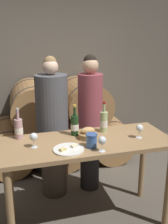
# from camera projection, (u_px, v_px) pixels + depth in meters

# --- Properties ---
(ground_plane) EXTENTS (10.00, 10.00, 0.00)m
(ground_plane) POSITION_uv_depth(u_px,v_px,m) (87.00, 222.00, 2.80)
(ground_plane) COLOR #564F44
(stone_wall_back) EXTENTS (10.00, 0.12, 3.20)m
(stone_wall_back) POSITION_uv_depth(u_px,v_px,m) (51.00, 54.00, 4.25)
(stone_wall_back) COLOR #60594F
(stone_wall_back) RESTS_ON ground_plane
(barrel_stack) EXTENTS (2.18, 0.94, 1.27)m
(barrel_stack) POSITION_uv_depth(u_px,v_px,m) (60.00, 126.00, 4.01)
(barrel_stack) COLOR #9E7042
(barrel_stack) RESTS_ON ground_plane
(tasting_table) EXTENTS (1.64, 0.66, 0.94)m
(tasting_table) POSITION_uv_depth(u_px,v_px,m) (88.00, 154.00, 2.56)
(tasting_table) COLOR #99754C
(tasting_table) RESTS_ON ground_plane
(person_left) EXTENTS (0.37, 0.37, 1.70)m
(person_left) POSITION_uv_depth(u_px,v_px,m) (53.00, 129.00, 3.08)
(person_left) COLOR #4C4238
(person_left) RESTS_ON ground_plane
(person_right) EXTENTS (0.29, 0.29, 1.70)m
(person_right) POSITION_uv_depth(u_px,v_px,m) (90.00, 123.00, 3.19)
(person_right) COLOR #232326
(person_right) RESTS_ON ground_plane
(wine_bottle_red) EXTENTS (0.08, 0.08, 0.32)m
(wine_bottle_red) POSITION_uv_depth(u_px,v_px,m) (75.00, 125.00, 2.64)
(wine_bottle_red) COLOR #193819
(wine_bottle_red) RESTS_ON tasting_table
(wine_bottle_white) EXTENTS (0.08, 0.08, 0.33)m
(wine_bottle_white) POSITION_uv_depth(u_px,v_px,m) (104.00, 122.00, 2.72)
(wine_bottle_white) COLOR #ADBC7F
(wine_bottle_white) RESTS_ON tasting_table
(wine_bottle_rose) EXTENTS (0.08, 0.08, 0.31)m
(wine_bottle_rose) POSITION_uv_depth(u_px,v_px,m) (19.00, 129.00, 2.55)
(wine_bottle_rose) COLOR #BC8E93
(wine_bottle_rose) RESTS_ON tasting_table
(blue_crock) EXTENTS (0.11, 0.11, 0.13)m
(blue_crock) POSITION_uv_depth(u_px,v_px,m) (92.00, 140.00, 2.36)
(blue_crock) COLOR #335693
(blue_crock) RESTS_ON tasting_table
(bread_basket) EXTENTS (0.19, 0.19, 0.11)m
(bread_basket) POSITION_uv_depth(u_px,v_px,m) (88.00, 134.00, 2.58)
(bread_basket) COLOR olive
(bread_basket) RESTS_ON tasting_table
(cheese_plate) EXTENTS (0.28, 0.28, 0.04)m
(cheese_plate) POSITION_uv_depth(u_px,v_px,m) (69.00, 149.00, 2.32)
(cheese_plate) COLOR white
(cheese_plate) RESTS_ON tasting_table
(wine_glass_far_left) EXTENTS (0.07, 0.07, 0.14)m
(wine_glass_far_left) POSITION_uv_depth(u_px,v_px,m) (34.00, 137.00, 2.35)
(wine_glass_far_left) COLOR white
(wine_glass_far_left) RESTS_ON tasting_table
(wine_glass_left) EXTENTS (0.07, 0.07, 0.14)m
(wine_glass_left) POSITION_uv_depth(u_px,v_px,m) (102.00, 141.00, 2.27)
(wine_glass_left) COLOR white
(wine_glass_left) RESTS_ON tasting_table
(wine_glass_center) EXTENTS (0.07, 0.07, 0.14)m
(wine_glass_center) POSITION_uv_depth(u_px,v_px,m) (140.00, 128.00, 2.56)
(wine_glass_center) COLOR white
(wine_glass_center) RESTS_ON tasting_table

